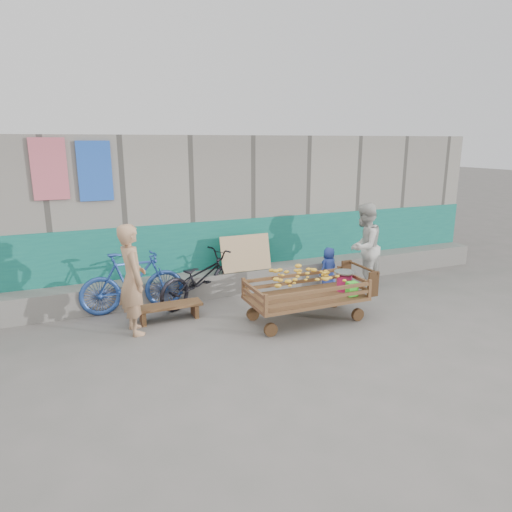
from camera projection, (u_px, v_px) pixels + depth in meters
name	position (u px, v px, depth m)	size (l,w,h in m)	color
ground	(283.00, 339.00, 6.87)	(80.00, 80.00, 0.00)	#5F5E58
building_wall	(202.00, 207.00, 10.12)	(12.00, 3.50, 3.00)	gray
banana_cart	(304.00, 286.00, 7.41)	(2.09, 0.95, 0.89)	brown
bench	(169.00, 308.00, 7.55)	(1.09, 0.33, 0.27)	brown
vendor_man	(132.00, 279.00, 6.91)	(0.62, 0.41, 1.71)	tan
woman	(364.00, 247.00, 8.98)	(0.84, 0.66, 1.73)	beige
child	(329.00, 267.00, 9.21)	(0.40, 0.26, 0.82)	#293E9D
bicycle_dark	(200.00, 278.00, 8.29)	(0.63, 1.80, 0.94)	black
bicycle_blue	(133.00, 282.00, 7.85)	(0.50, 1.78, 1.07)	#274999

